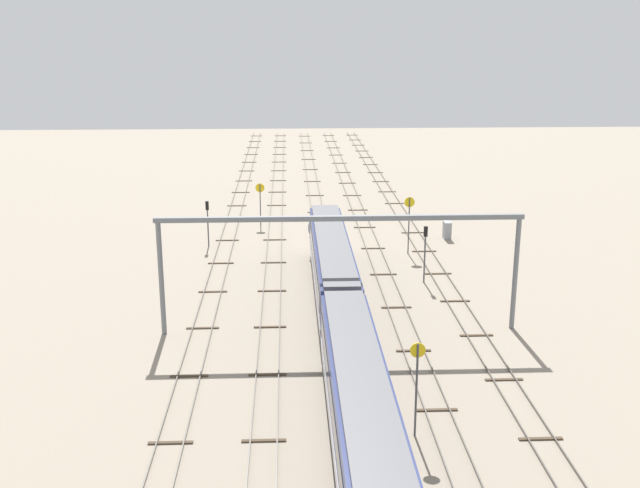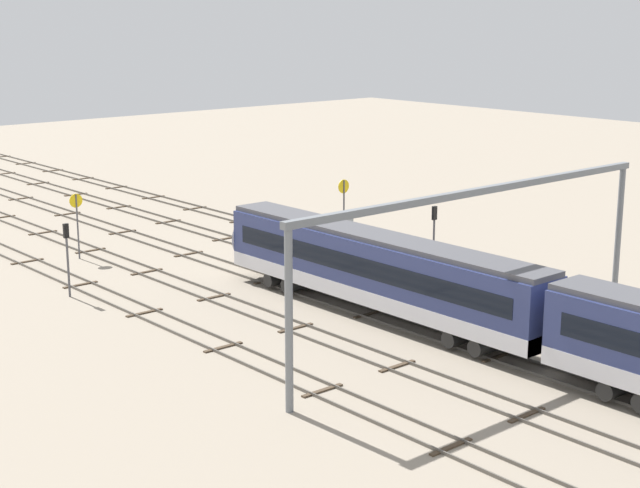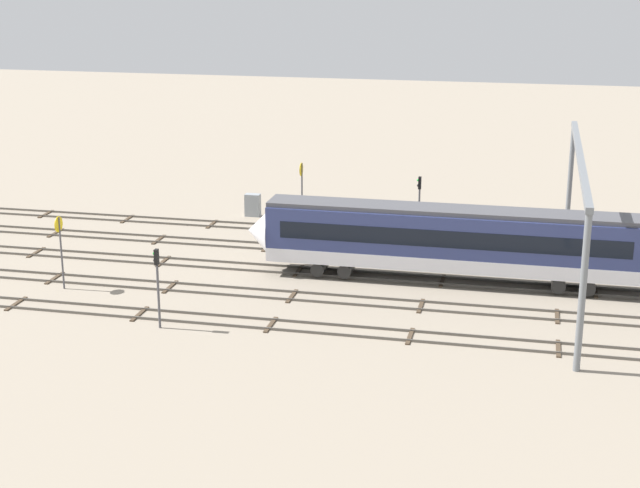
% 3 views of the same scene
% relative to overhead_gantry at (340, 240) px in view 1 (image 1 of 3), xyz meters
% --- Properties ---
extents(ground_plane, '(208.69, 208.69, 0.00)m').
position_rel_overhead_gantry_xyz_m(ground_plane, '(12.90, 0.14, -6.88)').
color(ground_plane, gray).
extents(track_near_foreground, '(192.69, 2.40, 0.16)m').
position_rel_overhead_gantry_xyz_m(track_near_foreground, '(12.90, -9.79, -6.81)').
color(track_near_foreground, '#59544C').
rests_on(track_near_foreground, ground).
extents(track_second_near, '(192.69, 2.40, 0.16)m').
position_rel_overhead_gantry_xyz_m(track_second_near, '(12.90, -4.82, -6.81)').
color(track_second_near, '#59544C').
rests_on(track_second_near, ground).
extents(track_with_train, '(192.69, 2.40, 0.16)m').
position_rel_overhead_gantry_xyz_m(track_with_train, '(12.90, 0.14, -6.81)').
color(track_with_train, '#59544C').
rests_on(track_with_train, ground).
extents(track_second_far, '(192.69, 2.40, 0.16)m').
position_rel_overhead_gantry_xyz_m(track_second_far, '(12.90, 5.10, -6.81)').
color(track_second_far, '#59544C').
rests_on(track_second_far, ground).
extents(track_far_background, '(192.69, 2.40, 0.16)m').
position_rel_overhead_gantry_xyz_m(track_far_background, '(12.90, 10.07, -6.81)').
color(track_far_background, '#59544C').
rests_on(track_far_background, ground).
extents(overhead_gantry, '(0.40, 26.07, 8.67)m').
position_rel_overhead_gantry_xyz_m(overhead_gantry, '(0.00, 0.00, 0.00)').
color(overhead_gantry, slate).
rests_on(overhead_gantry, ground).
extents(speed_sign_near_foreground, '(0.14, 0.83, 5.43)m').
position_rel_overhead_gantry_xyz_m(speed_sign_near_foreground, '(-14.96, -3.07, -3.46)').
color(speed_sign_near_foreground, '#4C4C51').
rests_on(speed_sign_near_foreground, ground).
extents(speed_sign_mid_trackside, '(0.14, 1.00, 5.67)m').
position_rel_overhead_gantry_xyz_m(speed_sign_mid_trackside, '(19.45, -8.07, -3.16)').
color(speed_sign_mid_trackside, '#4C4C51').
rests_on(speed_sign_mid_trackside, ground).
extents(speed_sign_far_trackside, '(0.14, 1.00, 4.75)m').
position_rel_overhead_gantry_xyz_m(speed_sign_far_trackside, '(31.45, 6.78, -3.71)').
color(speed_sign_far_trackside, '#4C4C51').
rests_on(speed_sign_far_trackside, ground).
extents(signal_light_trackside_approach, '(0.31, 0.32, 4.67)m').
position_rel_overhead_gantry_xyz_m(signal_light_trackside_approach, '(22.98, 11.79, -3.83)').
color(signal_light_trackside_approach, '#4C4C51').
rests_on(signal_light_trackside_approach, ground).
extents(signal_light_trackside_departure, '(0.31, 0.32, 5.04)m').
position_rel_overhead_gantry_xyz_m(signal_light_trackside_departure, '(10.68, -8.09, -3.61)').
color(signal_light_trackside_departure, '#4C4C51').
rests_on(signal_light_trackside_departure, ground).
extents(relay_cabinet, '(1.23, 0.72, 1.83)m').
position_rel_overhead_gantry_xyz_m(relay_cabinet, '(24.75, -13.02, -5.97)').
color(relay_cabinet, gray).
rests_on(relay_cabinet, ground).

